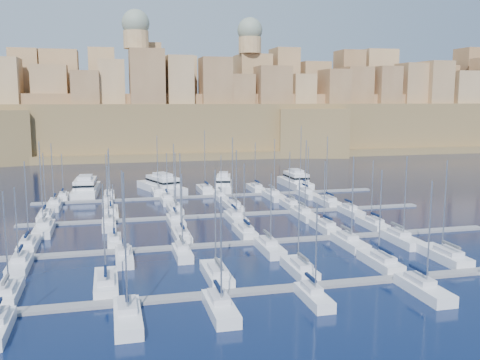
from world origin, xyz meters
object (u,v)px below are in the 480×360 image
object	(u,v)px
sailboat_0	(8,292)
sailboat_4	(380,262)
sailboat_2	(217,274)
motor_yacht_d	(295,181)
motor_yacht_c	(224,184)
motor_yacht_b	(162,185)
motor_yacht_a	(86,188)

from	to	relation	value
sailboat_0	sailboat_4	distance (m)	49.50
sailboat_2	sailboat_4	bearing A→B (deg)	-0.40
sailboat_2	motor_yacht_d	world-z (taller)	sailboat_2
sailboat_0	sailboat_2	distance (m)	25.67
sailboat_2	sailboat_4	xyz separation A→B (m)	(23.83, -0.16, -0.01)
sailboat_0	motor_yacht_c	xyz separation A→B (m)	(41.35, 68.99, 0.99)
sailboat_0	motor_yacht_d	bearing A→B (deg)	48.69
sailboat_0	motor_yacht_b	xyz separation A→B (m)	(25.47, 71.46, 0.99)
sailboat_2	motor_yacht_b	bearing A→B (deg)	90.16
sailboat_0	motor_yacht_d	xyz separation A→B (m)	(61.69, 70.19, 0.99)
sailboat_4	sailboat_0	bearing A→B (deg)	-179.60
motor_yacht_a	motor_yacht_d	size ratio (longest dim) A/B	1.19
sailboat_2	motor_yacht_d	distance (m)	78.45
sailboat_0	sailboat_2	size ratio (longest dim) A/B	0.89
motor_yacht_a	motor_yacht_c	distance (m)	35.01
sailboat_0	motor_yacht_b	distance (m)	75.87
motor_yacht_a	motor_yacht_d	distance (m)	55.27
motor_yacht_a	motor_yacht_b	size ratio (longest dim) A/B	0.99
sailboat_4	motor_yacht_b	size ratio (longest dim) A/B	0.71
sailboat_4	motor_yacht_a	xyz separation A→B (m)	(-43.06, 71.22, 0.98)
sailboat_4	motor_yacht_b	world-z (taller)	sailboat_4
motor_yacht_a	sailboat_2	bearing A→B (deg)	-74.86
sailboat_0	motor_yacht_c	distance (m)	80.43
motor_yacht_b	motor_yacht_d	world-z (taller)	same
sailboat_0	motor_yacht_a	xyz separation A→B (m)	(6.43, 71.56, 0.99)
sailboat_4	motor_yacht_a	world-z (taller)	sailboat_4
sailboat_2	motor_yacht_d	xyz separation A→B (m)	(36.03, 69.68, 0.97)
sailboat_4	motor_yacht_d	bearing A→B (deg)	80.10
sailboat_4	motor_yacht_c	distance (m)	69.13
motor_yacht_d	sailboat_4	bearing A→B (deg)	-99.90
sailboat_2	motor_yacht_c	xyz separation A→B (m)	(15.68, 68.48, 0.97)
sailboat_0	motor_yacht_c	size ratio (longest dim) A/B	0.91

